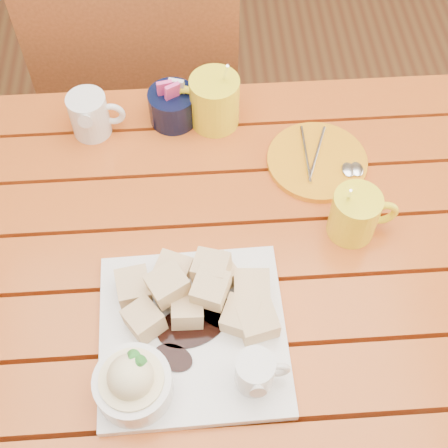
{
  "coord_description": "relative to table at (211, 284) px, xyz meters",
  "views": [
    {
      "loc": [
        -0.01,
        -0.54,
        1.65
      ],
      "look_at": [
        0.02,
        0.01,
        0.82
      ],
      "focal_mm": 50.0,
      "sensor_mm": 36.0,
      "label": 1
    }
  ],
  "objects": [
    {
      "name": "table",
      "position": [
        0.0,
        0.0,
        0.0
      ],
      "size": [
        1.2,
        0.79,
        0.75
      ],
      "color": "#AA3A15",
      "rests_on": "ground"
    },
    {
      "name": "coffee_mug_left",
      "position": [
        0.02,
        0.3,
        0.16
      ],
      "size": [
        0.13,
        0.09,
        0.16
      ],
      "rotation": [
        0.0,
        0.0,
        -0.17
      ],
      "color": "yellow",
      "rests_on": "table"
    },
    {
      "name": "sugar_caddy",
      "position": [
        -0.05,
        0.31,
        0.14
      ],
      "size": [
        0.09,
        0.09,
        0.1
      ],
      "color": "black",
      "rests_on": "table"
    },
    {
      "name": "orange_saucer",
      "position": [
        0.21,
        0.18,
        0.11
      ],
      "size": [
        0.18,
        0.18,
        0.02
      ],
      "rotation": [
        0.0,
        0.0,
        -0.21
      ],
      "color": "orange",
      "rests_on": "table"
    },
    {
      "name": "cream_pitcher",
      "position": [
        -0.21,
        0.29,
        0.15
      ],
      "size": [
        0.1,
        0.09,
        0.09
      ],
      "rotation": [
        0.0,
        0.0,
        -0.06
      ],
      "color": "white",
      "rests_on": "table"
    },
    {
      "name": "ground",
      "position": [
        0.0,
        -0.0,
        -0.64
      ],
      "size": [
        5.0,
        5.0,
        0.0
      ],
      "primitive_type": "plane",
      "color": "#5A2E19",
      "rests_on": "ground"
    },
    {
      "name": "chair_far",
      "position": [
        -0.13,
        0.63,
        -0.11
      ],
      "size": [
        0.47,
        0.47,
        0.96
      ],
      "rotation": [
        0.0,
        0.0,
        3.1
      ],
      "color": "brown",
      "rests_on": "ground"
    },
    {
      "name": "dessert_plate",
      "position": [
        -0.05,
        -0.16,
        0.14
      ],
      "size": [
        0.29,
        0.29,
        0.11
      ],
      "rotation": [
        0.0,
        0.0,
        0.02
      ],
      "color": "white",
      "rests_on": "table"
    },
    {
      "name": "coffee_mug_right",
      "position": [
        0.24,
        0.03,
        0.15
      ],
      "size": [
        0.12,
        0.08,
        0.13
      ],
      "rotation": [
        0.0,
        0.0,
        0.01
      ],
      "color": "yellow",
      "rests_on": "table"
    }
  ]
}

